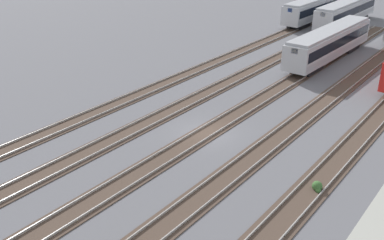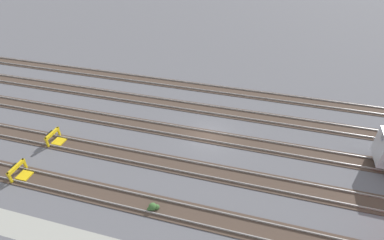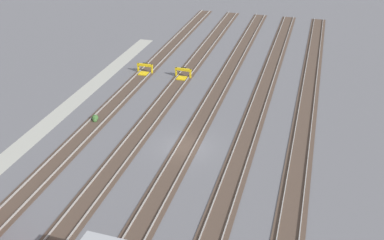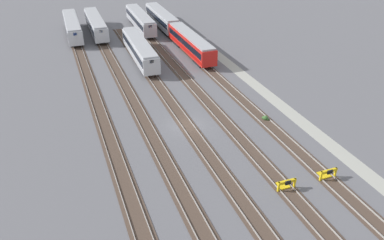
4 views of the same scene
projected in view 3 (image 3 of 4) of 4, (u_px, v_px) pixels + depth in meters
The scene contains 10 objects.
ground_plane at pixel (186, 147), 39.96m from camera, with size 400.00×400.00×0.00m, color #5B5B60.
service_walkway at pixel (46, 126), 43.42m from camera, with size 54.00×2.00×0.01m, color #9E9E93.
rail_track_nearest at pixel (87, 132), 42.33m from camera, with size 90.00×2.23×0.21m.
rail_track_near_inner at pixel (135, 139), 41.14m from camera, with size 90.00×2.24×0.21m.
rail_track_middle at pixel (186, 147), 39.94m from camera, with size 90.00×2.24×0.21m.
rail_track_far_inner at pixel (241, 155), 38.75m from camera, with size 90.00×2.23×0.21m.
rail_track_farthest at pixel (298, 164), 37.56m from camera, with size 90.00×2.23×0.21m.
bumper_stop_nearest_track at pixel (144, 70), 54.67m from camera, with size 1.34×2.00×1.22m.
bumper_stop_near_inner_track at pixel (183, 74), 53.42m from camera, with size 1.37×2.01×1.22m.
weed_clump at pixel (95, 118), 44.21m from camera, with size 0.92×0.70×0.64m.
Camera 3 is at (32.49, 9.88, 21.22)m, focal length 42.00 mm.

